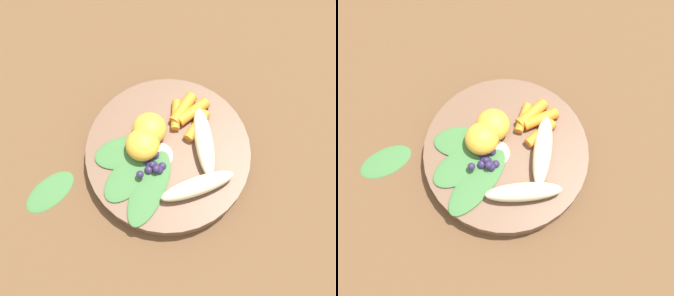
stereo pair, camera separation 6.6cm
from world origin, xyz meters
The scene contains 16 objects.
ground_plane centered at (0.00, 0.00, 0.00)m, with size 2.40×2.40×0.00m, color brown.
bowl centered at (0.00, 0.00, 0.01)m, with size 0.26×0.26×0.03m, color brown.
banana_peeled_left centered at (0.05, 0.01, 0.04)m, with size 0.11×0.03×0.03m, color beige.
banana_peeled_right centered at (0.05, -0.06, 0.04)m, with size 0.11×0.03×0.03m, color beige.
orange_segment_near centered at (-0.04, 0.00, 0.05)m, with size 0.05×0.05×0.04m, color #F4A833.
orange_segment_far centered at (-0.03, 0.03, 0.05)m, with size 0.05×0.05×0.04m, color #F4A833.
carrot_front centered at (0.04, 0.04, 0.04)m, with size 0.02×0.02×0.05m, color orange.
carrot_mid_left centered at (0.04, 0.06, 0.04)m, with size 0.02×0.02×0.06m, color orange.
carrot_mid_right centered at (0.02, 0.07, 0.04)m, with size 0.02×0.02×0.06m, color orange.
carrot_rear centered at (0.01, 0.06, 0.04)m, with size 0.01×0.01×0.05m, color orange.
blueberry_pile centered at (-0.02, -0.03, 0.04)m, with size 0.04×0.05×0.02m.
coconut_shred_patch centered at (-0.01, -0.01, 0.03)m, with size 0.04×0.04×0.00m, color white.
kale_leaf_left centered at (-0.07, -0.01, 0.03)m, with size 0.09×0.05×0.01m, color #3D7038.
kale_leaf_right centered at (-0.06, -0.04, 0.03)m, with size 0.10×0.05×0.01m, color #3D7038.
kale_leaf_rear centered at (-0.03, -0.06, 0.03)m, with size 0.13×0.05×0.01m, color #3D7038.
kale_leaf_stray centered at (-0.18, -0.07, 0.00)m, with size 0.09×0.05×0.01m, color #3D7038.
Camera 2 is at (0.08, -0.24, 0.65)m, focal length 46.33 mm.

